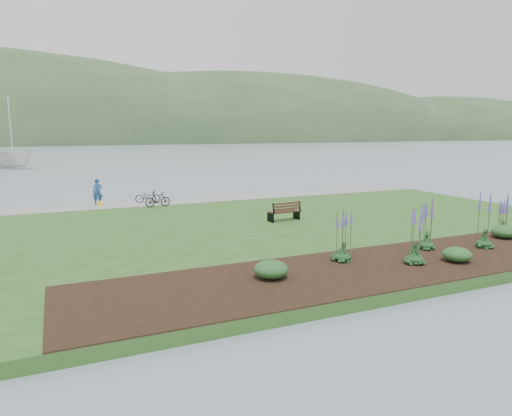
{
  "coord_description": "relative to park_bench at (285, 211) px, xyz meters",
  "views": [
    {
      "loc": [
        -8.5,
        -21.75,
        4.95
      ],
      "look_at": [
        0.14,
        -2.16,
        1.3
      ],
      "focal_mm": 32.0,
      "sensor_mm": 36.0,
      "label": 1
    }
  ],
  "objects": [
    {
      "name": "park_bench",
      "position": [
        0.0,
        0.0,
        0.0
      ],
      "size": [
        1.7,
        0.83,
        1.02
      ],
      "rotation": [
        0.0,
        0.0,
        0.11
      ],
      "color": "#321F13",
      "rests_on": "lawn"
    },
    {
      "name": "echium_4",
      "position": [
        -1.54,
        -7.37,
        0.48
      ],
      "size": [
        0.62,
        0.62,
        2.21
      ],
      "color": "#153A19",
      "rests_on": "garden_bed"
    },
    {
      "name": "bicycle_a",
      "position": [
        -5.28,
        8.68,
        -0.09
      ],
      "size": [
        1.09,
        1.69,
        0.84
      ],
      "primitive_type": "imported",
      "rotation": [
        0.0,
        0.0,
        1.2
      ],
      "color": "black",
      "rests_on": "lawn"
    },
    {
      "name": "person",
      "position": [
        -8.27,
        8.98,
        0.46
      ],
      "size": [
        0.77,
        0.6,
        1.92
      ],
      "primitive_type": "imported",
      "rotation": [
        0.0,
        0.0,
        -0.18
      ],
      "color": "navy",
      "rests_on": "lawn"
    },
    {
      "name": "shrub_2",
      "position": [
        6.74,
        -7.23,
        -0.21
      ],
      "size": [
        1.03,
        1.03,
        0.52
      ],
      "primitive_type": "ellipsoid",
      "color": "#1E4C21",
      "rests_on": "garden_bed"
    },
    {
      "name": "echium_3",
      "position": [
        7.02,
        -6.92,
        0.35
      ],
      "size": [
        0.62,
        0.62,
        1.93
      ],
      "color": "#153A19",
      "rests_on": "garden_bed"
    },
    {
      "name": "sailboat",
      "position": [
        -15.5,
        47.18,
        -0.9
      ],
      "size": [
        16.13,
        16.13,
        29.79
      ],
      "primitive_type": "imported",
      "rotation": [
        0.0,
        0.0,
        0.78
      ],
      "color": "silver",
      "rests_on": "ground"
    },
    {
      "name": "shrub_1",
      "position": [
        2.08,
        -9.02,
        -0.22
      ],
      "size": [
        0.99,
        0.99,
        0.49
      ],
      "primitive_type": "ellipsoid",
      "color": "#1E4C21",
      "rests_on": "garden_bed"
    },
    {
      "name": "pannier",
      "position": [
        -8.2,
        8.45,
        -0.34
      ],
      "size": [
        0.25,
        0.33,
        0.32
      ],
      "primitive_type": "cube",
      "rotation": [
        0.0,
        0.0,
        0.22
      ],
      "color": "#F8F81D",
      "rests_on": "lawn"
    },
    {
      "name": "far_hillside",
      "position": [
        17.96,
        171.48,
        -0.9
      ],
      "size": [
        580.0,
        80.0,
        38.0
      ],
      "primitive_type": null,
      "color": "#304F2C",
      "rests_on": "ground"
    },
    {
      "name": "shrub_0",
      "position": [
        -4.64,
        -8.03,
        -0.19
      ],
      "size": [
        1.08,
        1.08,
        0.54
      ],
      "primitive_type": "ellipsoid",
      "color": "#1E4C21",
      "rests_on": "garden_bed"
    },
    {
      "name": "garden_bed",
      "position": [
        0.96,
        -8.32,
        -0.48
      ],
      "size": [
        24.0,
        4.4,
        0.04
      ],
      "primitive_type": "cube",
      "color": "black",
      "rests_on": "lawn"
    },
    {
      "name": "shoreline_path",
      "position": [
        -2.04,
        8.38,
        -0.49
      ],
      "size": [
        34.0,
        2.2,
        0.03
      ],
      "primitive_type": "cube",
      "color": "gray",
      "rests_on": "lawn"
    },
    {
      "name": "ground",
      "position": [
        -2.04,
        1.48,
        -0.9
      ],
      "size": [
        600.0,
        600.0,
        0.0
      ],
      "primitive_type": "plane",
      "color": "slate",
      "rests_on": "ground"
    },
    {
      "name": "echium_0",
      "position": [
        0.54,
        -8.63,
        0.46
      ],
      "size": [
        0.62,
        0.62,
        2.26
      ],
      "color": "#153A19",
      "rests_on": "garden_bed"
    },
    {
      "name": "echium_2",
      "position": [
        4.6,
        -8.03,
        0.42
      ],
      "size": [
        0.62,
        0.62,
        2.32
      ],
      "color": "#153A19",
      "rests_on": "garden_bed"
    },
    {
      "name": "bicycle_b",
      "position": [
        -5.03,
        6.93,
        -0.05
      ],
      "size": [
        0.5,
        1.53,
        0.91
      ],
      "primitive_type": "imported",
      "rotation": [
        0.0,
        0.0,
        1.62
      ],
      "color": "black",
      "rests_on": "lawn"
    },
    {
      "name": "lawn",
      "position": [
        -2.04,
        -0.52,
        -0.7
      ],
      "size": [
        34.0,
        20.0,
        0.4
      ],
      "primitive_type": "cube",
      "color": "#27531D",
      "rests_on": "ground"
    },
    {
      "name": "echium_1",
      "position": [
        2.35,
        -7.3,
        0.44
      ],
      "size": [
        0.62,
        0.62,
        2.23
      ],
      "color": "#153A19",
      "rests_on": "garden_bed"
    }
  ]
}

